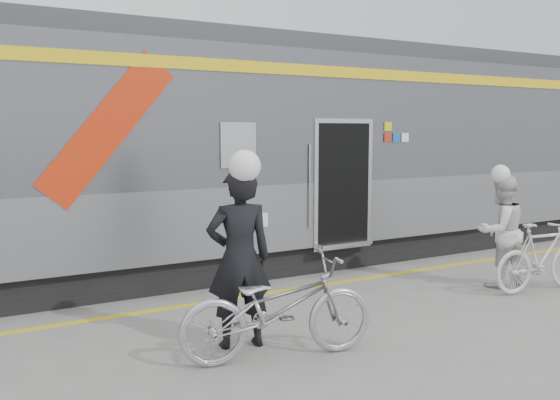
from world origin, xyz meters
TOP-DOWN VIEW (x-y plane):
  - ground at (0.00, 0.00)m, footprint 90.00×90.00m
  - train at (-0.84, 4.19)m, footprint 24.00×3.17m
  - safety_strip at (0.00, 2.15)m, footprint 24.00×0.12m
  - man at (-1.75, 0.35)m, footprint 0.84×0.63m
  - bicycle_left at (-1.55, -0.20)m, footprint 2.27×1.17m
  - woman at (3.02, 0.74)m, footprint 0.94×0.77m
  - bicycle_right at (3.32, 0.19)m, footprint 1.84×0.70m
  - helmet_man at (-1.75, 0.35)m, footprint 0.36×0.36m
  - helmet_woman at (3.02, 0.74)m, footprint 0.28×0.28m

SIDE VIEW (x-z plane):
  - ground at x=0.00m, z-range 0.00..0.00m
  - safety_strip at x=0.00m, z-range 0.00..0.01m
  - bicycle_right at x=3.32m, z-range 0.00..1.08m
  - bicycle_left at x=-1.55m, z-range 0.00..1.14m
  - woman at x=3.02m, z-range 0.00..1.78m
  - man at x=-1.75m, z-range 0.00..2.07m
  - helmet_woman at x=3.02m, z-range 1.78..2.07m
  - train at x=-0.84m, z-range 0.00..4.10m
  - helmet_man at x=-1.75m, z-range 2.07..2.43m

